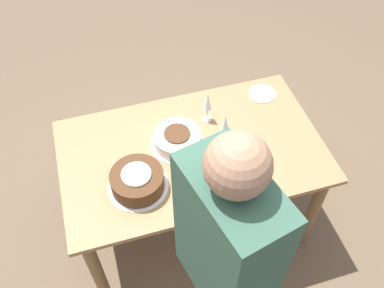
# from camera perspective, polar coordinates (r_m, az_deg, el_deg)

# --- Properties ---
(ground_plane) EXTENTS (12.00, 12.00, 0.00)m
(ground_plane) POSITION_cam_1_polar(r_m,az_deg,el_deg) (3.01, -0.00, -9.77)
(ground_plane) COLOR brown
(dining_table) EXTENTS (1.46, 0.87, 0.75)m
(dining_table) POSITION_cam_1_polar(r_m,az_deg,el_deg) (2.48, -0.00, -2.45)
(dining_table) COLOR #9E754C
(dining_table) RESTS_ON ground_plane
(cake_center_white) EXTENTS (0.30, 0.30, 0.09)m
(cake_center_white) POSITION_cam_1_polar(r_m,az_deg,el_deg) (2.38, -1.98, 0.68)
(cake_center_white) COLOR white
(cake_center_white) RESTS_ON dining_table
(cake_front_chocolate) EXTENTS (0.32, 0.32, 0.12)m
(cake_front_chocolate) POSITION_cam_1_polar(r_m,az_deg,el_deg) (2.21, -7.30, -4.89)
(cake_front_chocolate) COLOR white
(cake_front_chocolate) RESTS_ON dining_table
(wine_glass_near) EXTENTS (0.07, 0.07, 0.20)m
(wine_glass_near) POSITION_cam_1_polar(r_m,az_deg,el_deg) (2.35, 4.44, 2.58)
(wine_glass_near) COLOR silver
(wine_glass_near) RESTS_ON dining_table
(wine_glass_far) EXTENTS (0.06, 0.06, 0.20)m
(wine_glass_far) POSITION_cam_1_polar(r_m,az_deg,el_deg) (2.44, 2.09, 5.52)
(wine_glass_far) COLOR silver
(wine_glass_far) RESTS_ON dining_table
(dessert_plate_right) EXTENTS (0.17, 0.17, 0.01)m
(dessert_plate_right) POSITION_cam_1_polar(r_m,az_deg,el_deg) (2.72, 9.38, 6.63)
(dessert_plate_right) COLOR silver
(dessert_plate_right) RESTS_ON dining_table
(fork_pile) EXTENTS (0.17, 0.09, 0.01)m
(fork_pile) POSITION_cam_1_polar(r_m,az_deg,el_deg) (2.25, 3.85, -5.40)
(fork_pile) COLOR silver
(fork_pile) RESTS_ON dining_table
(person_cutting) EXTENTS (0.31, 0.44, 1.78)m
(person_cutting) POSITION_cam_1_polar(r_m,az_deg,el_deg) (1.69, 4.39, -15.02)
(person_cutting) COLOR #4C4238
(person_cutting) RESTS_ON ground_plane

